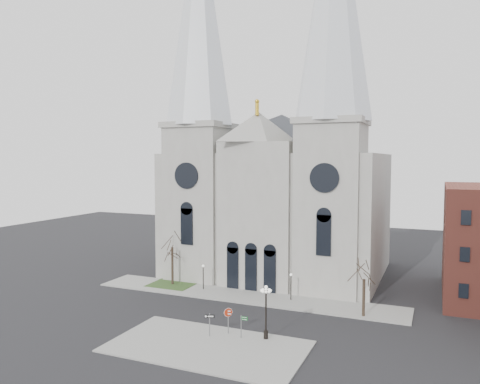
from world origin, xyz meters
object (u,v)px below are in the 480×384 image
at_px(globe_lamp, 266,305).
at_px(street_name_sign, 242,325).
at_px(one_way_sign, 210,321).
at_px(stop_sign, 228,315).

height_order(globe_lamp, street_name_sign, globe_lamp).
relative_size(globe_lamp, one_way_sign, 2.30).
relative_size(globe_lamp, street_name_sign, 2.36).
xyz_separation_m(stop_sign, street_name_sign, (1.69, -0.54, -0.53)).
xyz_separation_m(stop_sign, one_way_sign, (-1.36, -1.37, -0.32)).
height_order(stop_sign, globe_lamp, globe_lamp).
bearing_deg(street_name_sign, one_way_sign, -169.74).
height_order(globe_lamp, one_way_sign, globe_lamp).
xyz_separation_m(stop_sign, globe_lamp, (3.85, 0.20, 1.41)).
height_order(stop_sign, street_name_sign, stop_sign).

